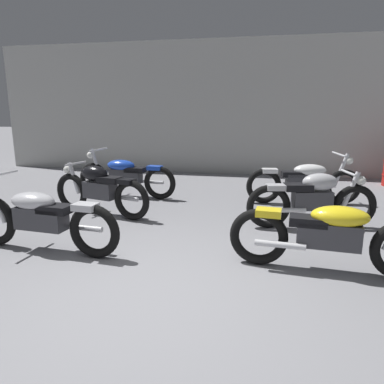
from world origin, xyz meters
The scene contains 8 objects.
ground_plane centered at (0.00, 0.00, 0.00)m, with size 60.00×60.00×0.00m, color gray.
back_wall centered at (0.00, 6.97, 1.80)m, with size 13.45×0.24×3.60m, color #B2B2AD.
motorcycle_left_row_0 centered at (-1.68, 0.75, 0.45)m, with size 2.17×0.68×0.97m.
motorcycle_left_row_1 centered at (-1.67, 2.39, 0.46)m, with size 1.93×0.68×0.88m.
motorcycle_left_row_2 centered at (-1.74, 3.72, 0.45)m, with size 2.17×0.68×0.97m.
motorcycle_right_row_0 centered at (1.79, 0.82, 0.45)m, with size 2.17×0.68×0.97m.
motorcycle_right_row_1 centered at (1.79, 2.38, 0.46)m, with size 1.95×0.64×0.88m.
motorcycle_right_row_2 centered at (1.82, 3.86, 0.45)m, with size 2.16×0.72×0.97m.
Camera 1 is at (1.05, -3.08, 1.77)m, focal length 33.41 mm.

